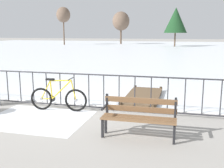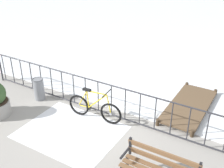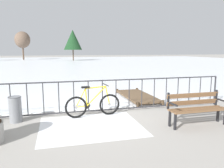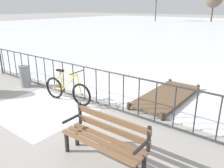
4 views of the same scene
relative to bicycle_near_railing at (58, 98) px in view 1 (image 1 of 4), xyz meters
name	(u,v)px [view 1 (image 1 of 4)]	position (x,y,z in m)	size (l,w,h in m)	color
ground_plane	(68,108)	(0.14, 0.34, -0.37)	(160.00, 160.00, 0.00)	#9E9991
frozen_pond	(156,49)	(0.14, 28.74, -0.35)	(80.00, 56.00, 0.03)	white
snow_patch	(37,119)	(-0.21, -0.86, -0.36)	(2.65, 2.12, 0.01)	white
railing_fence	(67,90)	(0.14, 0.34, 0.19)	(9.06, 0.06, 1.07)	#2D2D33
bicycle_near_railing	(58,98)	(0.00, 0.00, 0.00)	(1.71, 0.52, 0.97)	black
park_bench	(139,114)	(2.58, -1.41, 0.14)	(1.60, 0.49, 0.89)	brown
wooden_dock	(143,96)	(2.20, 1.96, -0.25)	(1.10, 2.73, 0.20)	brown
tree_far_west	(176,20)	(2.25, 35.96, 3.58)	(3.44, 3.44, 5.84)	brown
tree_west_mid	(63,15)	(-16.38, 36.76, 4.66)	(2.34, 2.34, 6.35)	brown
tree_centre	(121,21)	(-7.46, 41.63, 3.72)	(3.04, 3.04, 5.78)	brown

